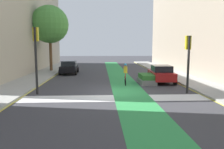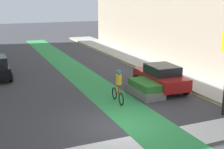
# 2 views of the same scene
# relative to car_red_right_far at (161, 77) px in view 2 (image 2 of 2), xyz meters

# --- Properties ---
(ground_plane) EXTENTS (120.00, 120.00, 0.00)m
(ground_plane) POSITION_rel_car_red_right_far_xyz_m (-4.65, -4.08, -0.80)
(ground_plane) COLOR #38383D
(bike_lane_paint) EXTENTS (2.40, 60.00, 0.01)m
(bike_lane_paint) POSITION_rel_car_red_right_far_xyz_m (-3.47, -4.08, -0.80)
(bike_lane_paint) COLOR #2D8C47
(bike_lane_paint) RESTS_ON ground_plane
(crosswalk_band) EXTENTS (12.00, 1.80, 0.01)m
(crosswalk_band) POSITION_rel_car_red_right_far_xyz_m (-4.65, -6.08, -0.80)
(crosswalk_band) COLOR silver
(crosswalk_band) RESTS_ON ground_plane
(curb_stripe_right) EXTENTS (0.16, 60.00, 0.01)m
(curb_stripe_right) POSITION_rel_car_red_right_far_xyz_m (1.35, -4.08, -0.80)
(curb_stripe_right) COLOR yellow
(curb_stripe_right) RESTS_ON ground_plane
(car_red_right_far) EXTENTS (2.19, 4.28, 1.57)m
(car_red_right_far) POSITION_rel_car_red_right_far_xyz_m (0.00, 0.00, 0.00)
(car_red_right_far) COLOR #A51919
(car_red_right_far) RESTS_ON ground_plane
(cyclist_in_lane) EXTENTS (0.32, 1.73, 1.86)m
(cyclist_in_lane) POSITION_rel_car_red_right_far_xyz_m (-3.42, -1.23, 0.17)
(cyclist_in_lane) COLOR black
(cyclist_in_lane) RESTS_ON ground_plane
(median_planter) EXTENTS (1.26, 2.55, 0.85)m
(median_planter) POSITION_rel_car_red_right_far_xyz_m (-1.47, -0.71, -0.40)
(median_planter) COLOR slate
(median_planter) RESTS_ON ground_plane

